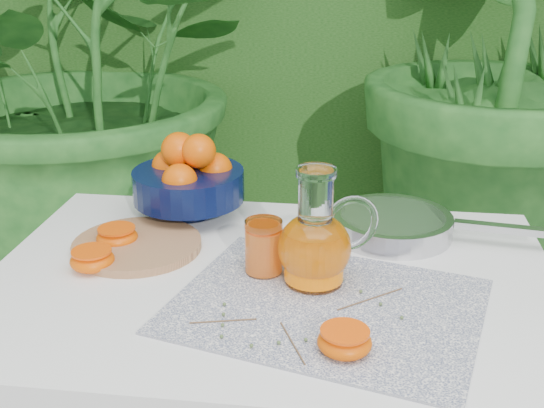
# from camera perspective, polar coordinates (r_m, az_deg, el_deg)

# --- Properties ---
(potted_plant_left) EXTENTS (2.07, 2.07, 1.83)m
(potted_plant_left) POSITION_cam_1_polar(r_m,az_deg,el_deg) (2.51, -14.71, 12.07)
(potted_plant_left) COLOR #1B511C
(potted_plant_left) RESTS_ON ground
(potted_plant_right) EXTENTS (2.64, 2.64, 1.96)m
(potted_plant_right) POSITION_cam_1_polar(r_m,az_deg,el_deg) (2.46, 16.99, 13.14)
(potted_plant_right) COLOR #1B511C
(potted_plant_right) RESTS_ON ground
(white_table) EXTENTS (1.00, 0.70, 0.75)m
(white_table) POSITION_cam_1_polar(r_m,az_deg,el_deg) (1.24, -0.12, -9.47)
(white_table) COLOR white
(white_table) RESTS_ON ground
(placemat) EXTENTS (0.56, 0.48, 0.00)m
(placemat) POSITION_cam_1_polar(r_m,az_deg,el_deg) (1.11, 4.60, -8.46)
(placemat) COLOR #0B173F
(placemat) RESTS_ON white_table
(cutting_board) EXTENTS (0.29, 0.29, 0.02)m
(cutting_board) POSITION_cam_1_polar(r_m,az_deg,el_deg) (1.32, -11.22, -3.41)
(cutting_board) COLOR #AD7C4E
(cutting_board) RESTS_ON white_table
(fruit_bowl) EXTENTS (0.25, 0.25, 0.18)m
(fruit_bowl) POSITION_cam_1_polar(r_m,az_deg,el_deg) (1.43, -6.96, 2.17)
(fruit_bowl) COLOR black
(fruit_bowl) RESTS_ON white_table
(juice_pitcher) EXTENTS (0.19, 0.16, 0.21)m
(juice_pitcher) POSITION_cam_1_polar(r_m,az_deg,el_deg) (1.15, 3.70, -3.36)
(juice_pitcher) COLOR white
(juice_pitcher) RESTS_ON white_table
(juice_tumbler) EXTENTS (0.07, 0.07, 0.10)m
(juice_tumbler) POSITION_cam_1_polar(r_m,az_deg,el_deg) (1.19, -0.70, -3.70)
(juice_tumbler) COLOR white
(juice_tumbler) RESTS_ON white_table
(saute_pan) EXTENTS (0.43, 0.27, 0.04)m
(saute_pan) POSITION_cam_1_polar(r_m,az_deg,el_deg) (1.37, 10.18, -1.64)
(saute_pan) COLOR #B8B7BC
(saute_pan) RESTS_ON white_table
(orange_halves) EXTENTS (0.55, 0.40, 0.04)m
(orange_halves) POSITION_cam_1_polar(r_m,az_deg,el_deg) (1.18, -8.39, -5.79)
(orange_halves) COLOR #F75D02
(orange_halves) RESTS_ON white_table
(thyme_sprigs) EXTENTS (0.33, 0.26, 0.01)m
(thyme_sprigs) POSITION_cam_1_polar(r_m,az_deg,el_deg) (1.07, 2.37, -9.56)
(thyme_sprigs) COLOR brown
(thyme_sprigs) RESTS_ON white_table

